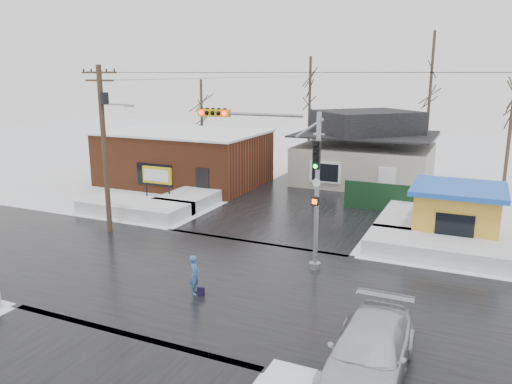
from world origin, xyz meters
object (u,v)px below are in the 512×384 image
at_px(kiosk, 457,213).
at_px(marquee_sign, 157,176).
at_px(traffic_signal, 283,167).
at_px(car, 369,352).
at_px(utility_pole, 105,140).
at_px(pedestrian, 195,275).

bearing_deg(kiosk, marquee_sign, -178.45).
xyz_separation_m(traffic_signal, car, (5.47, -7.14, -3.76)).
relative_size(traffic_signal, marquee_sign, 2.75).
distance_m(traffic_signal, kiosk, 10.43).
bearing_deg(car, marquee_sign, 140.40).
bearing_deg(traffic_signal, car, -52.54).
bearing_deg(traffic_signal, kiosk, 44.84).
bearing_deg(utility_pole, pedestrian, -30.54).
xyz_separation_m(kiosk, pedestrian, (-9.05, -11.44, -0.66)).
xyz_separation_m(utility_pole, car, (15.83, -7.68, -4.33)).
distance_m(traffic_signal, utility_pole, 10.39).
distance_m(traffic_signal, marquee_sign, 13.42).
bearing_deg(traffic_signal, pedestrian, -114.16).
distance_m(utility_pole, car, 18.12).
height_order(traffic_signal, kiosk, traffic_signal).
distance_m(pedestrian, car, 7.94).
distance_m(utility_pole, marquee_sign, 6.87).
xyz_separation_m(traffic_signal, utility_pole, (-10.36, 0.53, 0.57)).
xyz_separation_m(traffic_signal, kiosk, (7.07, 7.03, -3.08)).
bearing_deg(utility_pole, kiosk, 20.44).
bearing_deg(utility_pole, traffic_signal, -2.95).
relative_size(utility_pole, car, 1.67).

